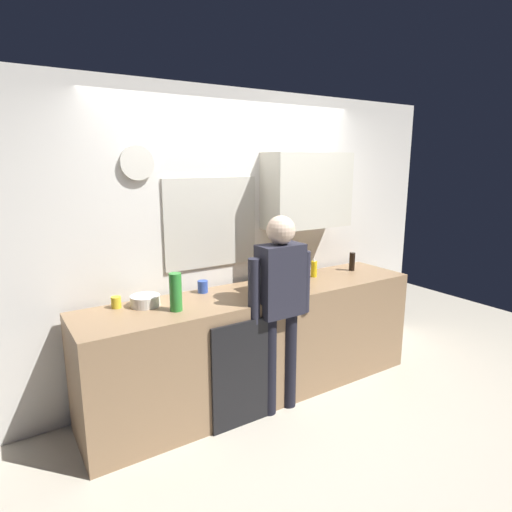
% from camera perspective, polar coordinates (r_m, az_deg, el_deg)
% --- Properties ---
extents(ground_plane, '(8.00, 8.00, 0.00)m').
position_cam_1_polar(ground_plane, '(3.76, 3.02, -19.58)').
color(ground_plane, beige).
extents(kitchen_counter, '(2.99, 0.64, 0.93)m').
position_cam_1_polar(kitchen_counter, '(3.76, 0.39, -11.50)').
color(kitchen_counter, '#937251').
rests_on(kitchen_counter, ground_plane).
extents(dishwasher_panel, '(0.56, 0.02, 0.84)m').
position_cam_1_polar(dishwasher_panel, '(3.36, -1.47, -15.43)').
color(dishwasher_panel, black).
rests_on(dishwasher_panel, ground_plane).
extents(back_wall_assembly, '(4.59, 0.42, 2.60)m').
position_cam_1_polar(back_wall_assembly, '(3.87, -1.82, 3.05)').
color(back_wall_assembly, white).
rests_on(back_wall_assembly, ground_plane).
extents(coffee_maker, '(0.20, 0.20, 0.33)m').
position_cam_1_polar(coffee_maker, '(3.55, 2.23, -2.46)').
color(coffee_maker, black).
rests_on(coffee_maker, kitchen_counter).
extents(bottle_olive_oil, '(0.06, 0.06, 0.25)m').
position_cam_1_polar(bottle_olive_oil, '(3.97, 4.36, -1.20)').
color(bottle_olive_oil, olive).
rests_on(bottle_olive_oil, kitchen_counter).
extents(bottle_dark_sauce, '(0.06, 0.06, 0.18)m').
position_cam_1_polar(bottle_dark_sauce, '(4.35, 12.65, -0.73)').
color(bottle_dark_sauce, black).
rests_on(bottle_dark_sauce, kitchen_counter).
extents(bottle_clear_soda, '(0.09, 0.09, 0.28)m').
position_cam_1_polar(bottle_clear_soda, '(3.15, -10.64, -4.73)').
color(bottle_clear_soda, '#2D8C33').
rests_on(bottle_clear_soda, kitchen_counter).
extents(cup_blue_mug, '(0.08, 0.08, 0.10)m').
position_cam_1_polar(cup_blue_mug, '(3.57, -7.10, -4.07)').
color(cup_blue_mug, '#3351B2').
rests_on(cup_blue_mug, kitchen_counter).
extents(cup_yellow_cup, '(0.07, 0.07, 0.09)m').
position_cam_1_polar(cup_yellow_cup, '(3.34, -18.11, -5.88)').
color(cup_yellow_cup, yellow).
rests_on(cup_yellow_cup, kitchen_counter).
extents(mixing_bowl, '(0.22, 0.22, 0.08)m').
position_cam_1_polar(mixing_bowl, '(3.33, -14.52, -5.77)').
color(mixing_bowl, white).
rests_on(mixing_bowl, kitchen_counter).
extents(dish_soap, '(0.06, 0.06, 0.18)m').
position_cam_1_polar(dish_soap, '(4.05, 7.72, -1.69)').
color(dish_soap, yellow).
rests_on(dish_soap, kitchen_counter).
extents(person_at_sink, '(0.57, 0.22, 1.60)m').
position_cam_1_polar(person_at_sink, '(3.36, 3.21, -5.72)').
color(person_at_sink, black).
rests_on(person_at_sink, ground_plane).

